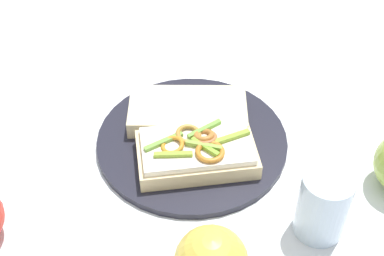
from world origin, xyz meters
name	(u,v)px	position (x,y,z in m)	size (l,w,h in m)	color
ground_plane	(192,143)	(0.00, 0.00, 0.00)	(2.00, 2.00, 0.00)	silver
plate	(192,141)	(0.00, 0.00, 0.01)	(0.27, 0.27, 0.01)	black
sandwich	(197,151)	(-0.01, -0.04, 0.03)	(0.18, 0.14, 0.05)	beige
bread_slice_side	(188,111)	(0.01, 0.04, 0.02)	(0.17, 0.09, 0.03)	beige
drinking_glass	(323,205)	(0.07, -0.20, 0.05)	(0.06, 0.06, 0.09)	silver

